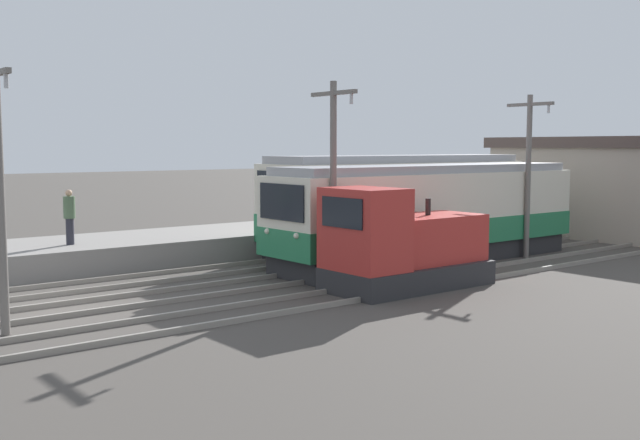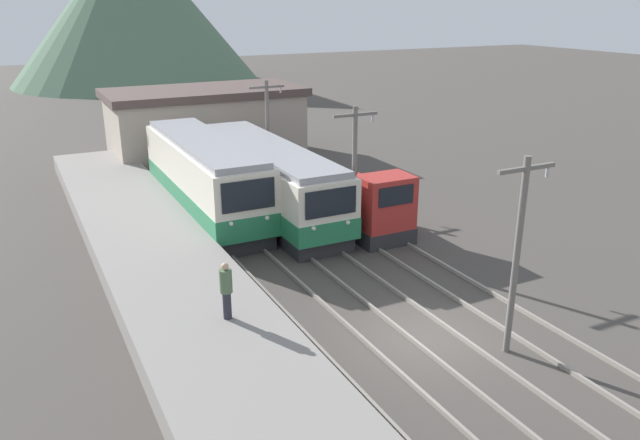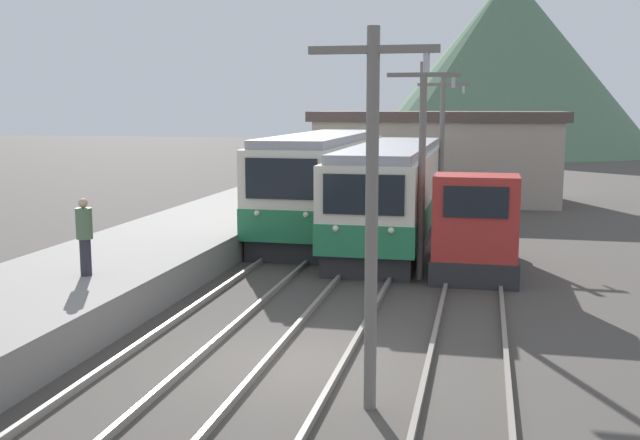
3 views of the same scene
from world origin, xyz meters
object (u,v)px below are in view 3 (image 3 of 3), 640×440
object	(u,v)px
commuter_train_left	(323,188)
commuter_train_center	(392,197)
catenary_mast_near	(372,205)
person_on_platform	(85,234)
shunting_locomotive	(476,231)
catenary_mast_mid	(422,162)
catenary_mast_far	(442,145)

from	to	relation	value
commuter_train_left	commuter_train_center	size ratio (longest dim) A/B	0.92
catenary_mast_near	person_on_platform	bearing A→B (deg)	150.73
commuter_train_left	person_on_platform	bearing A→B (deg)	-104.11
catenary_mast_near	shunting_locomotive	bearing A→B (deg)	82.06
commuter_train_left	catenary_mast_mid	distance (m)	8.30
commuter_train_center	catenary_mast_near	xyz separation A→B (m)	(1.51, -15.05, 1.70)
shunting_locomotive	commuter_train_left	bearing A→B (deg)	136.12
shunting_locomotive	catenary_mast_mid	world-z (taller)	catenary_mast_mid
commuter_train_center	person_on_platform	world-z (taller)	commuter_train_center
catenary_mast_near	catenary_mast_mid	world-z (taller)	same
catenary_mast_near	catenary_mast_far	bearing A→B (deg)	90.00
catenary_mast_near	person_on_platform	size ratio (longest dim) A/B	3.32
commuter_train_center	shunting_locomotive	size ratio (longest dim) A/B	2.57
catenary_mast_mid	catenary_mast_far	bearing A→B (deg)	90.00
person_on_platform	catenary_mast_near	bearing A→B (deg)	-29.27
commuter_train_left	person_on_platform	xyz separation A→B (m)	(-3.05, -12.14, 0.15)
commuter_train_center	catenary_mast_mid	world-z (taller)	catenary_mast_mid
catenary_mast_far	person_on_platform	bearing A→B (deg)	-116.82
catenary_mast_mid	person_on_platform	world-z (taller)	catenary_mast_mid
catenary_mast_near	person_on_platform	distance (m)	8.56
commuter_train_center	catenary_mast_mid	distance (m)	6.14
person_on_platform	commuter_train_center	bearing A→B (deg)	61.83
commuter_train_center	person_on_platform	bearing A→B (deg)	-118.17
commuter_train_center	catenary_mast_far	world-z (taller)	catenary_mast_far
commuter_train_left	shunting_locomotive	size ratio (longest dim) A/B	2.36
shunting_locomotive	catenary_mast_near	distance (m)	11.00
commuter_train_center	commuter_train_left	bearing A→B (deg)	156.56
commuter_train_center	catenary_mast_mid	xyz separation A→B (m)	(1.51, -5.71, 1.70)
commuter_train_center	catenary_mast_far	bearing A→B (deg)	67.46
catenary_mast_near	catenary_mast_far	world-z (taller)	same
commuter_train_left	catenary_mast_far	world-z (taller)	catenary_mast_far
catenary_mast_far	person_on_platform	world-z (taller)	catenary_mast_far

